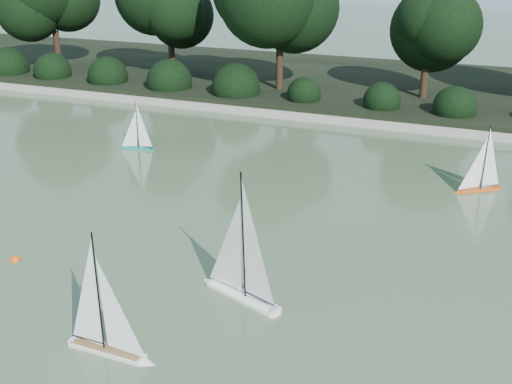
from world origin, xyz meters
TOP-DOWN VIEW (x-y plane):
  - ground at (0.00, 0.00)m, footprint 80.00×80.00m
  - pond_coping at (0.00, 9.00)m, footprint 40.00×0.35m
  - far_bank at (0.00, 13.00)m, footprint 40.00×8.00m
  - tree_line at (1.23, 11.44)m, footprint 26.31×3.93m
  - shrub_hedge at (0.00, 9.90)m, footprint 29.10×1.10m
  - sailboat_white_a at (0.31, 0.35)m, footprint 1.35×0.67m
  - sailboat_white_b at (-0.45, -1.33)m, footprint 1.16×0.21m
  - sailboat_orange at (2.89, 5.43)m, footprint 0.87×0.67m
  - sailboat_teal at (-4.31, 5.23)m, footprint 0.85×0.30m
  - race_buoy at (-3.07, 0.04)m, footprint 0.15×0.15m

SIDE VIEW (x-z plane):
  - ground at x=0.00m, z-range 0.00..0.00m
  - race_buoy at x=-3.07m, z-range -0.08..0.08m
  - pond_coping at x=0.00m, z-range 0.00..0.18m
  - far_bank at x=0.00m, z-range 0.00..0.30m
  - sailboat_teal at x=-4.31m, z-range -0.40..0.76m
  - sailboat_orange at x=2.89m, z-range -0.46..0.88m
  - sailboat_white_b at x=-0.45m, z-range -0.55..1.04m
  - sailboat_white_a at x=0.31m, z-range -0.65..1.24m
  - shrub_hedge at x=0.00m, z-range -0.10..1.00m
  - tree_line at x=1.23m, z-range 0.45..4.83m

